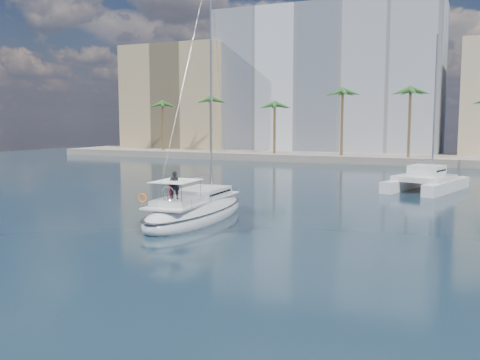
% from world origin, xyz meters
% --- Properties ---
extents(ground, '(160.00, 160.00, 0.00)m').
position_xyz_m(ground, '(0.00, 0.00, 0.00)').
color(ground, black).
rests_on(ground, ground).
extents(quay, '(120.00, 14.00, 1.20)m').
position_xyz_m(quay, '(0.00, 61.00, 0.60)').
color(quay, gray).
rests_on(quay, ground).
extents(building_modern, '(42.00, 16.00, 28.00)m').
position_xyz_m(building_modern, '(-12.00, 73.00, 14.00)').
color(building_modern, white).
rests_on(building_modern, ground).
extents(building_tan_left, '(22.00, 14.00, 22.00)m').
position_xyz_m(building_tan_left, '(-42.00, 69.00, 11.00)').
color(building_tan_left, tan).
rests_on(building_tan_left, ground).
extents(palm_left, '(3.60, 3.60, 12.30)m').
position_xyz_m(palm_left, '(-34.00, 57.00, 10.28)').
color(palm_left, brown).
rests_on(palm_left, ground).
extents(palm_centre, '(3.60, 3.60, 12.30)m').
position_xyz_m(palm_centre, '(0.00, 57.00, 10.28)').
color(palm_centre, brown).
rests_on(palm_centre, ground).
extents(main_sloop, '(4.68, 13.15, 19.28)m').
position_xyz_m(main_sloop, '(-3.05, 3.51, 0.57)').
color(main_sloop, silver).
rests_on(main_sloop, ground).
extents(catamaran, '(7.73, 11.40, 15.38)m').
position_xyz_m(catamaran, '(10.40, 26.29, 1.10)').
color(catamaran, silver).
rests_on(catamaran, ground).
extents(seagull, '(1.10, 0.47, 0.20)m').
position_xyz_m(seagull, '(-1.77, 1.31, 0.77)').
color(seagull, silver).
rests_on(seagull, ground).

